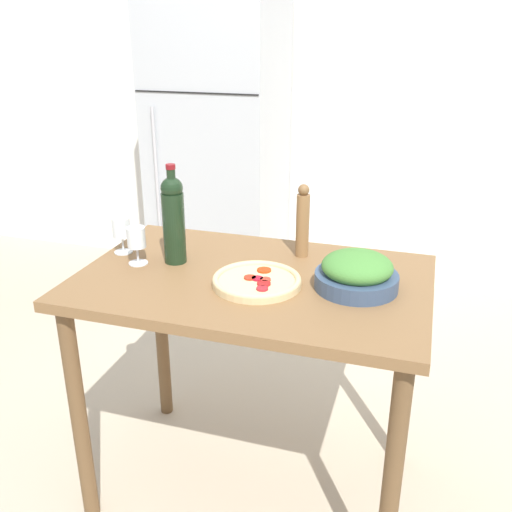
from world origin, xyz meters
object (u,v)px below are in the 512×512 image
pepper_mill (303,222)px  wine_glass_far (121,229)px  salad_bowl (357,273)px  refrigerator (219,153)px  homemade_pizza (257,281)px  wine_glass_near (136,240)px  wine_bottle (173,218)px

pepper_mill → wine_glass_far: bearing=-165.4°
salad_bowl → pepper_mill: bearing=135.9°
refrigerator → wine_glass_far: refrigerator is taller
homemade_pizza → wine_glass_far: bearing=167.3°
salad_bowl → wine_glass_near: bearing=-178.3°
wine_glass_far → wine_glass_near: bearing=-37.4°
wine_bottle → pepper_mill: bearing=24.3°
wine_glass_far → homemade_pizza: bearing=-12.7°
refrigerator → homemade_pizza: bearing=-65.7°
wine_glass_near → salad_bowl: wine_glass_near is taller
wine_bottle → salad_bowl: size_ratio=1.32×
wine_glass_near → wine_glass_far: bearing=142.6°
refrigerator → wine_glass_far: (0.24, -1.65, 0.07)m
pepper_mill → homemade_pizza: (-0.08, -0.29, -0.12)m
pepper_mill → homemade_pizza: bearing=-105.6°
refrigerator → wine_glass_far: bearing=-81.7°
wine_glass_near → wine_glass_far: same height
refrigerator → homemade_pizza: refrigerator is taller
wine_bottle → homemade_pizza: (0.34, -0.10, -0.15)m
refrigerator → wine_glass_near: bearing=-78.7°
wine_glass_far → pepper_mill: bearing=14.6°
salad_bowl → refrigerator: bearing=123.1°
refrigerator → pepper_mill: size_ratio=6.87×
wine_glass_near → pepper_mill: 0.59m
wine_bottle → wine_glass_near: size_ratio=2.60×
wine_bottle → homemade_pizza: bearing=-17.2°
pepper_mill → salad_bowl: bearing=-44.1°
wine_glass_far → pepper_mill: (0.64, 0.17, 0.04)m
wine_glass_near → pepper_mill: bearing=24.6°
wine_glass_far → salad_bowl: bearing=-3.7°
wine_glass_far → salad_bowl: (0.87, -0.06, -0.04)m
wine_bottle → wine_glass_far: wine_bottle is taller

